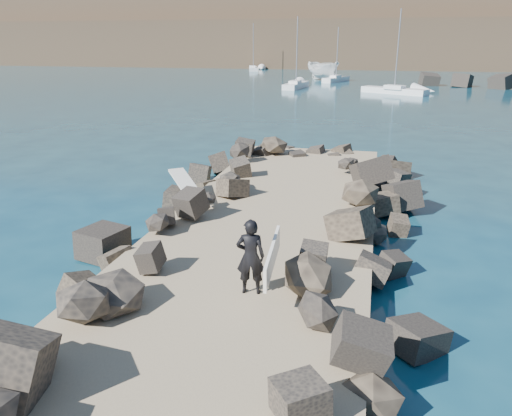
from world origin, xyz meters
name	(u,v)px	position (x,y,z in m)	size (l,w,h in m)	color
ground	(264,247)	(0.00, 0.00, 0.00)	(800.00, 800.00, 0.00)	#0F384C
jetty	(247,267)	(0.00, -2.00, 0.30)	(6.00, 26.00, 0.60)	#8C7759
riprap_left	(146,241)	(-2.90, -1.50, 0.50)	(2.60, 22.00, 1.00)	black
riprap_right	(368,263)	(2.90, -1.50, 0.50)	(2.60, 22.00, 1.00)	black
headland	(408,5)	(10.00, 160.00, 16.00)	(360.00, 140.00, 32.00)	#2D4919
surfboard_resting	(185,186)	(-3.10, 1.96, 1.04)	(0.53, 2.12, 0.07)	silver
boat_imported	(323,70)	(-5.22, 63.08, 1.39)	(2.70, 7.19, 2.78)	white
surfer_with_board	(254,257)	(0.62, -3.78, 1.41)	(0.87, 2.01, 1.62)	black
sailboat_b	(336,79)	(-3.08, 60.33, 0.35)	(3.49, 6.17, 7.46)	white
sailboat_a	(296,85)	(-7.03, 49.36, 0.35)	(2.31, 7.10, 8.42)	white
sailboat_e	(253,69)	(-21.03, 84.46, 0.35)	(3.35, 7.46, 8.77)	white
sailboat_c	(394,91)	(4.56, 45.08, 0.35)	(7.26, 5.02, 8.90)	white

